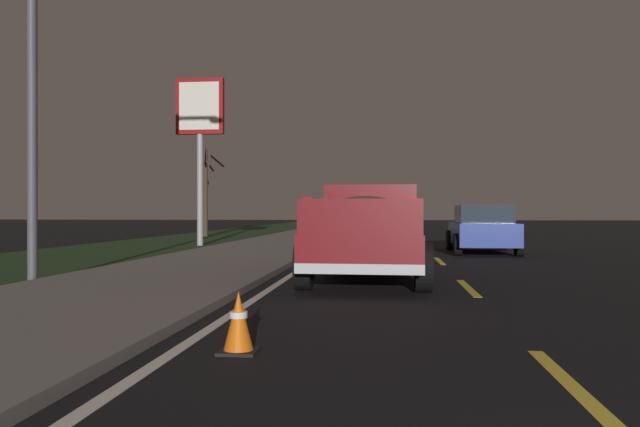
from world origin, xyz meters
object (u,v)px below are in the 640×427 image
sedan_white (379,221)px  street_light_near (47,29)px  gas_price_sign (200,120)px  sedan_blue (482,229)px  pickup_truck (369,229)px  bare_tree_far (206,189)px  traffic_cone_near (238,323)px

sedan_white → street_light_near: size_ratio=0.57×
gas_price_sign → sedan_white: bearing=-29.7°
street_light_near → sedan_blue: bearing=-44.2°
pickup_truck → bare_tree_far: bearing=25.1°
pickup_truck → sedan_white: pickup_truck is taller
sedan_blue → street_light_near: 13.86m
sedan_blue → traffic_cone_near: 15.23m
sedan_blue → gas_price_sign: size_ratio=0.67×
pickup_truck → sedan_blue: (8.08, -3.39, -0.20)m
sedan_white → bare_tree_far: bare_tree_far is taller
gas_price_sign → pickup_truck: bearing=-148.3°
gas_price_sign → bare_tree_far: gas_price_sign is taller
gas_price_sign → street_light_near: 12.83m
pickup_truck → sedan_white: bearing=0.3°
street_light_near → traffic_cone_near: (-5.02, -4.84, -4.41)m
gas_price_sign → sedan_blue: bearing=-107.3°
pickup_truck → gas_price_sign: 13.88m
street_light_near → traffic_cone_near: 8.25m
sedan_blue → street_light_near: size_ratio=0.57×
sedan_white → gas_price_sign: bearing=150.3°
sedan_white → traffic_cone_near: bearing=178.2°
street_light_near → traffic_cone_near: bearing=-136.1°
sedan_white → gas_price_sign: 14.47m
street_light_near → pickup_truck: bearing=-76.1°
sedan_white → street_light_near: (-24.82, 5.75, 3.91)m
street_light_near → bare_tree_far: street_light_near is taller
pickup_truck → traffic_cone_near: 6.60m
sedan_white → bare_tree_far: size_ratio=0.84×
sedan_white → street_light_near: 25.77m
street_light_near → bare_tree_far: bearing=9.4°
traffic_cone_near → pickup_truck: bearing=-9.1°
bare_tree_far → pickup_truck: bearing=-154.9°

